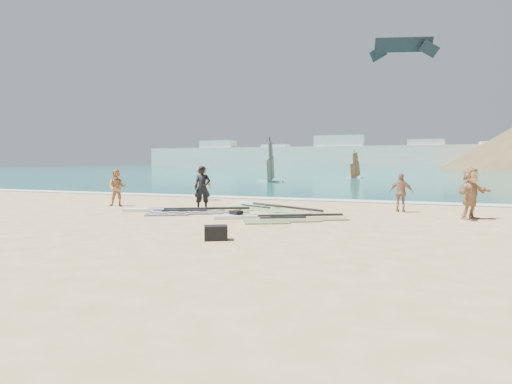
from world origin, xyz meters
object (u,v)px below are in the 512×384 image
(beachgoer_mid, at_px, (202,183))
(rig_green, at_px, (261,207))
(person_wetsuit, at_px, (202,188))
(rig_grey, at_px, (175,211))
(gear_bag_near, at_px, (216,233))
(gear_bag_far, at_px, (236,214))
(beachgoer_back, at_px, (401,193))
(beachgoer_left, at_px, (117,188))
(rig_orange, at_px, (269,218))
(beachgoer_right, at_px, (471,193))

(beachgoer_mid, bearing_deg, rig_green, -22.70)
(person_wetsuit, bearing_deg, rig_grey, -157.30)
(gear_bag_near, bearing_deg, gear_bag_far, 106.43)
(person_wetsuit, relative_size, beachgoer_back, 1.18)
(beachgoer_left, bearing_deg, beachgoer_back, -15.00)
(gear_bag_near, distance_m, beachgoer_back, 9.86)
(person_wetsuit, bearing_deg, gear_bag_far, -69.38)
(person_wetsuit, bearing_deg, rig_green, 10.92)
(rig_green, relative_size, beachgoer_mid, 2.66)
(rig_green, height_order, beachgoer_left, beachgoer_left)
(rig_orange, height_order, gear_bag_near, gear_bag_near)
(gear_bag_far, bearing_deg, beachgoer_mid, 127.06)
(beachgoer_mid, bearing_deg, person_wetsuit, -54.74)
(gear_bag_far, height_order, beachgoer_mid, beachgoer_mid)
(rig_green, bearing_deg, gear_bag_far, -56.64)
(gear_bag_near, bearing_deg, beachgoer_back, 62.40)
(person_wetsuit, bearing_deg, gear_bag_near, -91.18)
(beachgoer_back, bearing_deg, beachgoer_right, 151.78)
(rig_green, xyz_separation_m, beachgoer_right, (8.73, -1.07, 0.93))
(beachgoer_left, bearing_deg, beachgoer_mid, 37.67)
(beachgoer_left, xyz_separation_m, beachgoer_mid, (2.31, 4.40, 0.07))
(beachgoer_left, distance_m, beachgoer_right, 15.55)
(beachgoer_left, xyz_separation_m, beachgoer_back, (13.02, 2.22, -0.06))
(rig_green, distance_m, person_wetsuit, 2.99)
(rig_green, bearing_deg, person_wetsuit, -109.08)
(rig_grey, distance_m, gear_bag_far, 3.29)
(rig_green, relative_size, beachgoer_right, 2.64)
(person_wetsuit, height_order, beachgoer_left, person_wetsuit)
(rig_green, distance_m, beachgoer_back, 6.28)
(beachgoer_back, height_order, beachgoer_right, beachgoer_right)
(rig_orange, xyz_separation_m, person_wetsuit, (-3.77, 1.92, 0.94))
(rig_orange, height_order, beachgoer_right, beachgoer_right)
(rig_orange, distance_m, beachgoer_left, 8.76)
(beachgoer_mid, distance_m, beachgoer_right, 13.72)
(gear_bag_near, xyz_separation_m, beachgoer_mid, (-6.15, 10.91, 0.77))
(beachgoer_mid, bearing_deg, gear_bag_near, -53.34)
(rig_grey, xyz_separation_m, gear_bag_near, (4.52, -5.33, 0.15))
(beachgoer_left, bearing_deg, gear_bag_far, -40.22)
(rig_orange, distance_m, gear_bag_far, 1.35)
(rig_orange, bearing_deg, person_wetsuit, 125.97)
(beachgoer_left, xyz_separation_m, beachgoer_right, (15.53, 0.74, 0.08))
(person_wetsuit, xyz_separation_m, beachgoer_right, (10.83, 0.85, -0.01))
(rig_grey, relative_size, rig_orange, 1.09)
(gear_bag_near, height_order, beachgoer_back, beachgoer_back)
(rig_green, bearing_deg, beachgoer_mid, 178.49)
(beachgoer_right, bearing_deg, beachgoer_left, 131.30)
(beachgoer_right, bearing_deg, rig_orange, 149.99)
(beachgoer_mid, bearing_deg, rig_grey, -66.44)
(rig_orange, xyz_separation_m, beachgoer_mid, (-6.17, 6.43, 0.92))
(rig_orange, bearing_deg, beachgoer_right, -5.62)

